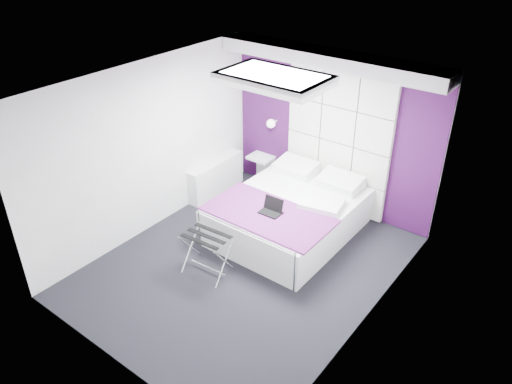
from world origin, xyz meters
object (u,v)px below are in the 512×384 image
bed (290,214)px  nightstand (261,158)px  luggage_rack (208,254)px  radiator (216,177)px  laptop (272,209)px  wall_lamp (272,123)px

bed → nightstand: size_ratio=5.12×
bed → luggage_rack: bed is taller
radiator → bed: bed is taller
nightstand → luggage_rack: size_ratio=0.70×
radiator → nightstand: radiator is taller
laptop → radiator: bearing=155.0°
nightstand → laptop: 1.95m
wall_lamp → luggage_rack: (0.72, -2.48, -0.92)m
bed → laptop: laptop is taller
luggage_rack → radiator: bearing=124.2°
wall_lamp → nightstand: 0.73m
wall_lamp → laptop: 1.93m
bed → laptop: bearing=-87.9°
luggage_rack → laptop: laptop is taller
radiator → luggage_rack: bearing=-51.7°
bed → luggage_rack: bearing=-103.4°
wall_lamp → nightstand: bearing=-169.1°
bed → wall_lamp: bearing=136.5°
radiator → laptop: (1.72, -0.74, 0.37)m
wall_lamp → bed: (1.07, -1.01, -0.89)m
radiator → luggage_rack: (1.36, -1.72, 0.00)m
bed → nightstand: (-1.28, 0.97, 0.20)m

